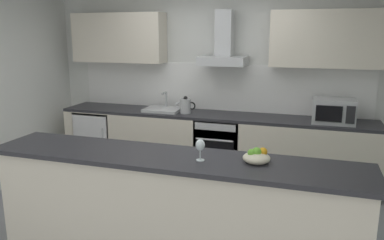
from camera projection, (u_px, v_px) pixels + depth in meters
The scene contains 14 objects.
ground at pixel (175, 224), 4.11m from camera, with size 5.90×4.54×0.02m, color gray.
wall_back at pixel (218, 81), 5.51m from camera, with size 5.90×0.12×2.60m, color silver.
backsplash_tile at pixel (217, 87), 5.46m from camera, with size 4.16×0.02×0.66m, color white.
counter_back at pixel (211, 146), 5.35m from camera, with size 4.31×0.60×0.90m.
counter_island at pixel (172, 209), 3.33m from camera, with size 3.25×0.64×0.98m.
upper_cabinets at pixel (215, 38), 5.16m from camera, with size 4.25×0.32×0.70m.
oven at pixel (220, 146), 5.28m from camera, with size 0.60×0.62×0.80m.
refrigerator at pixel (101, 138), 5.84m from camera, with size 0.58×0.60×0.85m.
microwave at pixel (334, 111), 4.70m from camera, with size 0.50×0.38×0.30m.
sink at pixel (163, 109), 5.44m from camera, with size 0.50×0.40×0.26m.
kettle at pixel (186, 106), 5.27m from camera, with size 0.29×0.15×0.24m.
range_hood at pixel (224, 48), 5.11m from camera, with size 0.62×0.45×0.72m.
wine_glass at pixel (200, 146), 3.08m from camera, with size 0.08×0.08×0.18m.
fruit_bowl at pixel (257, 157), 3.06m from camera, with size 0.22×0.22×0.13m.
Camera 1 is at (1.32, -3.52, 1.99)m, focal length 35.98 mm.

